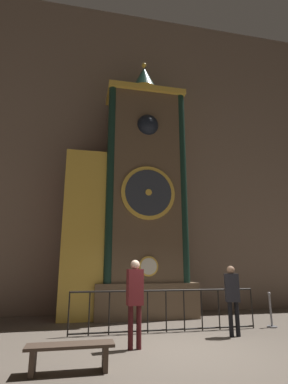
{
  "coord_description": "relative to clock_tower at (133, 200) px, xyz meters",
  "views": [
    {
      "loc": [
        -2.17,
        -6.47,
        1.71
      ],
      "look_at": [
        0.11,
        4.3,
        4.44
      ],
      "focal_mm": 28.0,
      "sensor_mm": 36.0,
      "label": 1
    }
  ],
  "objects": [
    {
      "name": "stanchion_post",
      "position": [
        3.66,
        -2.47,
        -3.81
      ],
      "size": [
        0.28,
        0.28,
        0.97
      ],
      "color": "gray",
      "rests_on": "ground_plane"
    },
    {
      "name": "cathedral_back_wall",
      "position": [
        0.23,
        1.21,
        2.59
      ],
      "size": [
        24.0,
        0.32,
        13.43
      ],
      "color": "#7A6656",
      "rests_on": "ground_plane"
    },
    {
      "name": "visitor_far",
      "position": [
        2.04,
        -3.31,
        -3.09
      ],
      "size": [
        0.39,
        0.31,
        1.71
      ],
      "rotation": [
        0.0,
        0.0,
        -0.29
      ],
      "color": "black",
      "rests_on": "ground_plane"
    },
    {
      "name": "railing_fence",
      "position": [
        0.51,
        -2.47,
        -3.52
      ],
      "size": [
        5.15,
        0.05,
        1.08
      ],
      "color": "black",
      "rests_on": "ground_plane"
    },
    {
      "name": "ground_plane",
      "position": [
        0.32,
        -4.27,
        -4.12
      ],
      "size": [
        28.0,
        28.0,
        0.0
      ],
      "primitive_type": "plane",
      "color": "brown"
    },
    {
      "name": "clock_tower",
      "position": [
        0.0,
        0.0,
        0.0
      ],
      "size": [
        4.65,
        1.84,
        10.08
      ],
      "color": "brown",
      "rests_on": "ground_plane"
    },
    {
      "name": "visitor_bench",
      "position": [
        -1.92,
        -5.12,
        -3.8
      ],
      "size": [
        1.46,
        0.4,
        0.44
      ],
      "color": "#423328",
      "rests_on": "ground_plane"
    },
    {
      "name": "visitor_near",
      "position": [
        -0.62,
        -3.95,
        -3.01
      ],
      "size": [
        0.36,
        0.25,
        1.84
      ],
      "rotation": [
        0.0,
        0.0,
        0.1
      ],
      "color": "#461518",
      "rests_on": "ground_plane"
    }
  ]
}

